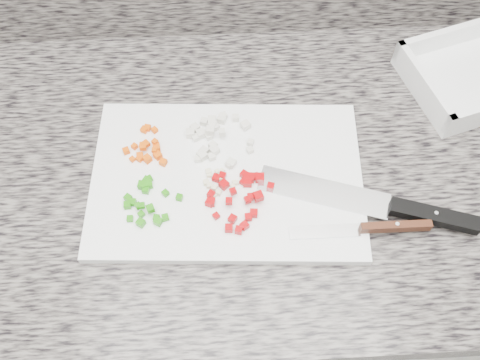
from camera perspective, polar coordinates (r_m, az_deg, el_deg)
The scene contains 10 objects.
cabinet at distance 1.30m, azimuth 0.59°, elevation -9.01°, with size 3.92×0.62×0.86m, color silver.
countertop at distance 0.90m, azimuth 0.85°, elevation 1.29°, with size 3.96×0.64×0.04m, color #6A645E.
cutting_board at distance 0.86m, azimuth -1.41°, elevation 0.19°, with size 0.43×0.29×0.01m, color white.
carrot_pile at distance 0.88m, azimuth -9.84°, elevation 3.32°, with size 0.07×0.08×0.02m.
onion_pile at distance 0.88m, azimuth -2.87°, elevation 4.57°, with size 0.11×0.11×0.02m.
green_pepper_pile at distance 0.83m, azimuth -9.95°, elevation -2.27°, with size 0.09×0.09×0.02m.
red_pepper_pile at distance 0.82m, azimuth -0.10°, elevation -1.65°, with size 0.11×0.11×0.02m.
garlic_pile at distance 0.84m, azimuth -2.54°, elevation -0.16°, with size 0.06×0.05×0.01m.
chef_knife at distance 0.85m, azimuth 16.25°, elevation -2.83°, with size 0.33×0.14×0.02m.
paring_knife at distance 0.83m, azimuth 14.46°, elevation -4.97°, with size 0.21×0.02×0.02m.
Camera 1 is at (-0.04, 0.98, 1.65)m, focal length 40.00 mm.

